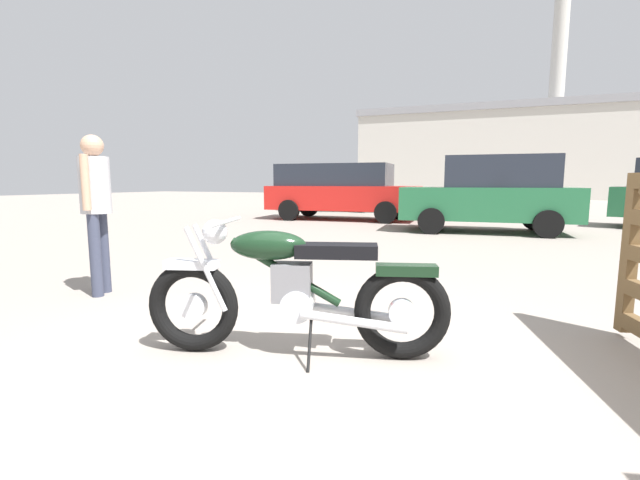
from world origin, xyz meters
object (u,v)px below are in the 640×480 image
at_px(vintage_motorcycle, 293,291).
at_px(pale_sedan_back, 490,193).
at_px(bystander, 96,198).
at_px(white_estate_far, 338,188).
at_px(dark_sedan_left, 340,190).

height_order(vintage_motorcycle, pale_sedan_back, pale_sedan_back).
xyz_separation_m(bystander, white_estate_far, (-2.79, 13.56, -0.10)).
bearing_deg(white_estate_far, dark_sedan_left, 105.15).
distance_m(dark_sedan_left, white_estate_far, 4.27).
xyz_separation_m(vintage_motorcycle, dark_sedan_left, (-3.73, 10.22, 0.49)).
distance_m(bystander, white_estate_far, 13.84).
relative_size(vintage_motorcycle, dark_sedan_left, 0.41).
height_order(vintage_motorcycle, white_estate_far, white_estate_far).
height_order(bystander, pale_sedan_back, pale_sedan_back).
height_order(vintage_motorcycle, dark_sedan_left, dark_sedan_left).
height_order(bystander, dark_sedan_left, dark_sedan_left).
relative_size(vintage_motorcycle, bystander, 1.21).
relative_size(vintage_motorcycle, pale_sedan_back, 0.49).
bearing_deg(dark_sedan_left, pale_sedan_back, -27.12).
relative_size(bystander, white_estate_far, 0.41).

